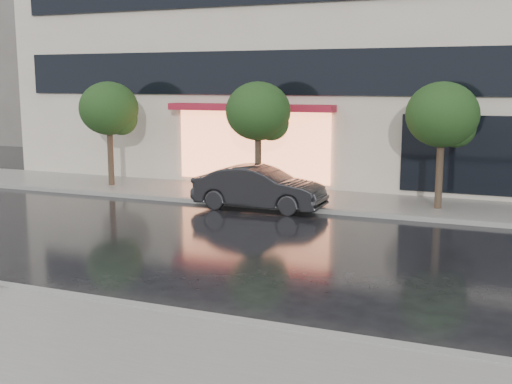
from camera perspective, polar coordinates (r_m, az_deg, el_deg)
The scene contains 10 objects.
ground at distance 12.04m, azimuth -4.60°, elevation -9.53°, with size 120.00×120.00×0.00m, color black.
sidewalk_near at distance 9.45m, azimuth -13.86°, elevation -14.99°, with size 60.00×4.50×0.12m, color slate.
sidewalk_far at distance 21.37m, azimuth 7.91°, elevation -0.87°, with size 60.00×3.50×0.12m, color slate.
curb_near at distance 11.19m, azimuth -6.96°, elevation -10.72°, with size 60.00×0.25×0.14m, color gray.
curb_far at distance 19.71m, azimuth 6.64°, elevation -1.72°, with size 60.00×0.25×0.14m, color gray.
bg_building_left at distance 49.09m, azimuth -20.67°, elevation 11.52°, with size 14.00×10.00×12.00m, color #59544F.
tree_far_west at distance 24.62m, azimuth -12.79°, elevation 7.08°, with size 2.20×2.20×3.99m.
tree_mid_west at distance 21.75m, azimuth 0.37°, elevation 7.00°, with size 2.20×2.20×3.99m.
tree_mid_east at distance 20.28m, azimuth 16.40°, elevation 6.41°, with size 2.20×2.20×3.99m.
parked_car at distance 20.13m, azimuth 0.30°, elevation 0.37°, with size 1.45×4.15×1.37m, color black.
Camera 1 is at (5.18, -10.11, 3.97)m, focal length 45.00 mm.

